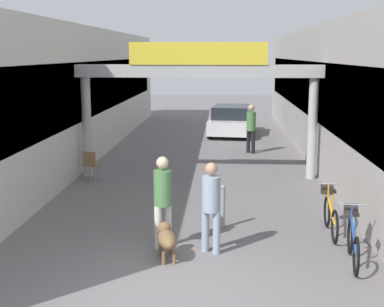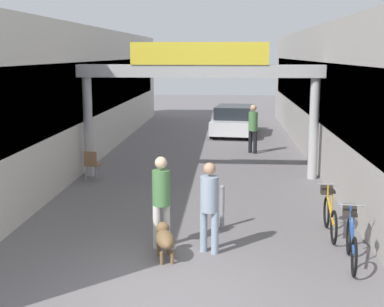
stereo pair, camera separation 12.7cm
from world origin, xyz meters
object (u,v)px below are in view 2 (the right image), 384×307
bollard_post_metal (222,206)px  cafe_chair_wood_nearer (92,163)px  pedestrian_with_dog (209,202)px  bicycle_orange_second (329,213)px  dog_on_leash (165,238)px  pedestrian_carrying_crate (253,125)px  bicycle_blue_nearest (351,239)px  pedestrian_companion (161,195)px  parked_car_white (234,121)px

bollard_post_metal → cafe_chair_wood_nearer: size_ratio=1.05×
pedestrian_with_dog → bicycle_orange_second: (2.42, 1.25, -0.54)m
dog_on_leash → bicycle_orange_second: size_ratio=0.51×
pedestrian_carrying_crate → cafe_chair_wood_nearer: bearing=-135.3°
pedestrian_carrying_crate → bollard_post_metal: bearing=-96.6°
pedestrian_carrying_crate → bicycle_orange_second: pedestrian_carrying_crate is taller
bicycle_blue_nearest → cafe_chair_wood_nearer: (-6.12, 5.73, 0.10)m
dog_on_leash → bicycle_orange_second: 3.59m
dog_on_leash → bicycle_blue_nearest: (3.31, 0.05, 0.06)m
pedestrian_companion → pedestrian_with_dog: bearing=-15.2°
pedestrian_with_dog → bollard_post_metal: pedestrian_with_dog is taller
dog_on_leash → bicycle_blue_nearest: size_ratio=0.51×
cafe_chair_wood_nearer → parked_car_white: (4.20, 9.34, 0.10)m
pedestrian_carrying_crate → bollard_post_metal: size_ratio=1.92×
pedestrian_companion → cafe_chair_wood_nearer: 5.85m
pedestrian_with_dog → cafe_chair_wood_nearer: pedestrian_with_dog is taller
bicycle_blue_nearest → parked_car_white: 15.19m
pedestrian_with_dog → pedestrian_carrying_crate: pedestrian_carrying_crate is taller
pedestrian_with_dog → bicycle_blue_nearest: 2.60m
pedestrian_with_dog → pedestrian_companion: pedestrian_companion is taller
bicycle_orange_second → cafe_chair_wood_nearer: 7.33m
bollard_post_metal → cafe_chair_wood_nearer: 5.51m
cafe_chair_wood_nearer → bicycle_orange_second: bearing=-34.8°
bicycle_blue_nearest → dog_on_leash: bearing=-179.2°
pedestrian_with_dog → cafe_chair_wood_nearer: 6.53m
pedestrian_with_dog → parked_car_white: size_ratio=0.41×
bicycle_blue_nearest → bicycle_orange_second: bearing=93.6°
pedestrian_carrying_crate → bicycle_blue_nearest: (1.28, -10.50, -0.60)m
pedestrian_companion → bicycle_orange_second: pedestrian_companion is taller
pedestrian_carrying_crate → parked_car_white: bearing=98.0°
pedestrian_with_dog → pedestrian_companion: size_ratio=0.97×
pedestrian_with_dog → parked_car_white: pedestrian_with_dog is taller
dog_on_leash → bollard_post_metal: (1.01, 1.79, 0.10)m
pedestrian_companion → bicycle_blue_nearest: bearing=-9.0°
pedestrian_companion → dog_on_leash: size_ratio=2.05×
pedestrian_carrying_crate → bicycle_blue_nearest: bearing=-83.0°
pedestrian_with_dog → pedestrian_carrying_crate: size_ratio=0.95×
pedestrian_companion → cafe_chair_wood_nearer: pedestrian_companion is taller
dog_on_leash → parked_car_white: (1.39, 15.11, 0.26)m
bicycle_orange_second → parked_car_white: size_ratio=0.40×
pedestrian_with_dog → bicycle_orange_second: bearing=27.2°
bicycle_orange_second → cafe_chair_wood_nearer: (-6.02, 4.18, 0.10)m
bicycle_blue_nearest → parked_car_white: bearing=97.3°
bicycle_blue_nearest → bicycle_orange_second: size_ratio=0.99×
bicycle_orange_second → bollard_post_metal: 2.21m
bollard_post_metal → pedestrian_companion: bearing=-133.4°
pedestrian_carrying_crate → bollard_post_metal: (-1.02, -8.75, -0.56)m
bicycle_orange_second → cafe_chair_wood_nearer: size_ratio=1.90×
dog_on_leash → cafe_chair_wood_nearer: cafe_chair_wood_nearer is taller
cafe_chair_wood_nearer → dog_on_leash: bearing=-64.1°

